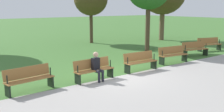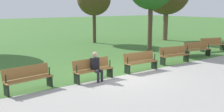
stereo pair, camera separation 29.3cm
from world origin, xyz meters
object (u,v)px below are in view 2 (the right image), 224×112
object	(u,v)px
bench_4	(93,69)
bench_5	(28,78)
bench_3	(140,61)
person_seated	(96,66)
bench_0	(212,44)
bench_2	(174,55)
bench_1	(197,49)

from	to	relation	value
bench_4	bench_5	world-z (taller)	same
bench_4	bench_3	bearing A→B (deg)	177.62
bench_4	person_seated	world-z (taller)	person_seated
bench_0	bench_4	size ratio (longest dim) A/B	1.02
bench_0	person_seated	world-z (taller)	person_seated
bench_2	bench_4	size ratio (longest dim) A/B	1.02
bench_1	bench_5	bearing A→B (deg)	14.28
bench_2	bench_5	distance (m)	7.88
bench_0	bench_2	distance (m)	5.26
bench_3	person_seated	world-z (taller)	person_seated
bench_0	bench_3	bearing A→B (deg)	26.17
bench_1	bench_4	xyz separation A→B (m)	(7.85, 0.65, 0.00)
bench_2	bench_4	world-z (taller)	same
bench_1	bench_4	size ratio (longest dim) A/B	1.02
bench_4	bench_0	bearing A→B (deg)	-175.27
bench_3	bench_4	world-z (taller)	same
bench_1	bench_5	distance (m)	10.48
bench_2	bench_4	bearing A→B (deg)	9.52
bench_0	person_seated	xyz separation A→B (m)	(10.33, 1.44, 0.16)
bench_5	person_seated	xyz separation A→B (m)	(-2.70, 0.36, 0.16)
bench_4	person_seated	bearing A→B (deg)	115.23
bench_0	bench_4	world-z (taller)	same
bench_1	person_seated	xyz separation A→B (m)	(7.78, 0.79, 0.16)
bench_0	bench_5	size ratio (longest dim) A/B	1.01
bench_1	bench_4	world-z (taller)	same
bench_0	bench_2	bearing A→B (deg)	28.54
bench_2	bench_4	distance (m)	5.26
bench_0	person_seated	distance (m)	10.43
bench_2	person_seated	distance (m)	5.20
bench_4	person_seated	xyz separation A→B (m)	(-0.07, 0.14, 0.16)
bench_2	person_seated	size ratio (longest dim) A/B	1.51
bench_2	bench_5	xyz separation A→B (m)	(7.88, -0.00, 0.00)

